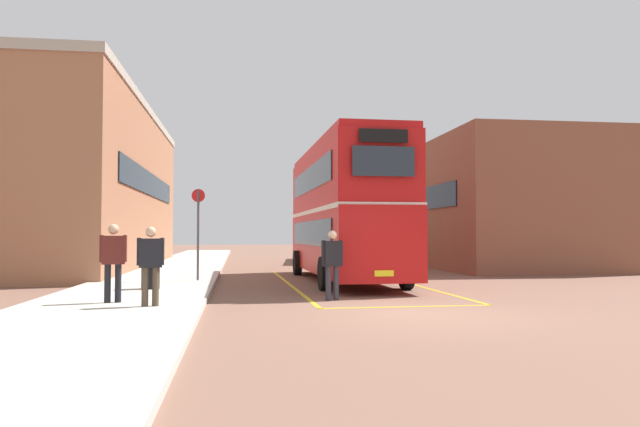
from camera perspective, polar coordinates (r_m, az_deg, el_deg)
The scene contains 12 objects.
ground_plane at distance 26.71m, azimuth 0.22°, elevation -5.58°, with size 135.60×135.60×0.00m, color brown.
sidewalk_left at distance 28.97m, azimuth -13.35°, elevation -5.10°, with size 4.00×57.60×0.14m, color #B2ADA3.
brick_building_left at distance 30.97m, azimuth -20.74°, elevation 2.35°, with size 5.24×21.01×7.88m.
depot_building_right at distance 33.24m, azimuth 15.47°, elevation 0.58°, with size 7.89×16.66×6.24m.
double_decker_bus at distance 21.00m, azimuth 2.30°, elevation 0.32°, with size 2.93×10.90×4.75m.
single_deck_bus at distance 36.50m, azimuth 1.74°, elevation -2.04°, with size 3.30×9.22×3.02m.
pedestrian_boarding at distance 14.93m, azimuth 1.18°, elevation -4.45°, with size 0.55×0.39×1.76m.
pedestrian_waiting_near at distance 13.07m, azimuth -16.02°, elevation -4.34°, with size 0.56×0.29×1.68m.
pedestrian_waiting_far at distance 14.02m, azimuth -19.31°, elevation -3.95°, with size 0.58×0.32×1.75m.
litter_bin at distance 17.25m, azimuth -16.01°, elevation -5.41°, with size 0.53×0.53×0.95m.
bus_stop_sign at distance 20.05m, azimuth -11.67°, elevation -1.17°, with size 0.44×0.08×3.03m.
bay_marking_yellow at distance 19.12m, azimuth 3.41°, elevation -6.98°, with size 4.40×12.93×0.01m.
Camera 1 is at (-3.76, -12.00, 1.66)m, focal length 33.21 mm.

